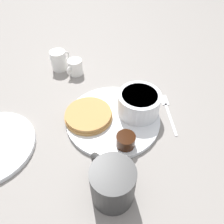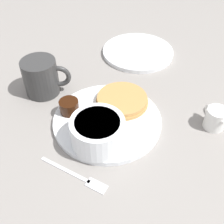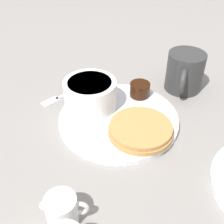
{
  "view_description": "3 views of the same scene",
  "coord_description": "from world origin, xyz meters",
  "px_view_note": "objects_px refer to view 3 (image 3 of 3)",
  "views": [
    {
      "loc": [
        0.32,
        0.21,
        0.44
      ],
      "look_at": [
        0.01,
        0.0,
        0.04
      ],
      "focal_mm": 35.0,
      "sensor_mm": 36.0,
      "label": 1
    },
    {
      "loc": [
        -0.42,
        0.16,
        0.46
      ],
      "look_at": [
        0.0,
        -0.01,
        0.03
      ],
      "focal_mm": 45.0,
      "sensor_mm": 36.0,
      "label": 2
    },
    {
      "loc": [
        -0.05,
        -0.44,
        0.38
      ],
      "look_at": [
        -0.01,
        -0.01,
        0.03
      ],
      "focal_mm": 45.0,
      "sensor_mm": 36.0,
      "label": 3
    }
  ],
  "objects_px": {
    "plate": "(119,119)",
    "coffee_mug": "(185,72)",
    "bowl": "(90,93)",
    "creamer_pitcher_near": "(62,210)",
    "fork": "(64,95)"
  },
  "relations": [
    {
      "from": "plate",
      "to": "coffee_mug",
      "type": "height_order",
      "value": "coffee_mug"
    },
    {
      "from": "bowl",
      "to": "coffee_mug",
      "type": "bearing_deg",
      "value": 16.8
    },
    {
      "from": "plate",
      "to": "bowl",
      "type": "xyz_separation_m",
      "value": [
        -0.06,
        0.04,
        0.04
      ]
    },
    {
      "from": "coffee_mug",
      "to": "plate",
      "type": "bearing_deg",
      "value": -146.45
    },
    {
      "from": "creamer_pitcher_near",
      "to": "plate",
      "type": "bearing_deg",
      "value": 64.86
    },
    {
      "from": "plate",
      "to": "creamer_pitcher_near",
      "type": "bearing_deg",
      "value": -115.14
    },
    {
      "from": "coffee_mug",
      "to": "creamer_pitcher_near",
      "type": "relative_size",
      "value": 1.7
    },
    {
      "from": "bowl",
      "to": "fork",
      "type": "distance_m",
      "value": 0.1
    },
    {
      "from": "coffee_mug",
      "to": "fork",
      "type": "distance_m",
      "value": 0.29
    },
    {
      "from": "plate",
      "to": "coffee_mug",
      "type": "xyz_separation_m",
      "value": [
        0.16,
        0.11,
        0.04
      ]
    },
    {
      "from": "bowl",
      "to": "coffee_mug",
      "type": "relative_size",
      "value": 0.96
    },
    {
      "from": "bowl",
      "to": "coffee_mug",
      "type": "xyz_separation_m",
      "value": [
        0.22,
        0.07,
        0.0
      ]
    },
    {
      "from": "bowl",
      "to": "coffee_mug",
      "type": "distance_m",
      "value": 0.23
    },
    {
      "from": "plate",
      "to": "creamer_pitcher_near",
      "type": "distance_m",
      "value": 0.24
    },
    {
      "from": "fork",
      "to": "bowl",
      "type": "bearing_deg",
      "value": -43.32
    }
  ]
}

